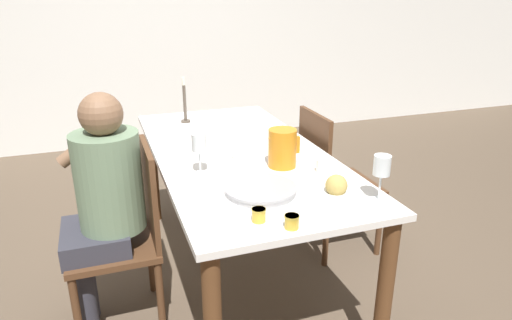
{
  "coord_description": "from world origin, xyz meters",
  "views": [
    {
      "loc": [
        -0.67,
        -2.2,
        1.58
      ],
      "look_at": [
        0.0,
        -0.28,
        0.82
      ],
      "focal_mm": 32.0,
      "sensor_mm": 36.0,
      "label": 1
    }
  ],
  "objects_px": {
    "chair_opposite": "(330,179)",
    "jam_jar_red": "(292,221)",
    "serving_tray": "(261,190)",
    "jam_jar_amber": "(259,214)",
    "chair_person_side": "(128,233)",
    "wine_glass_juice": "(382,168)",
    "red_pitcher": "(282,148)",
    "candlestick_tall": "(185,105)",
    "person_seated": "(103,196)",
    "teacup_across": "(225,155)",
    "bread_plate": "(336,189)",
    "teacup_near_person": "(324,167)",
    "wine_glass_water": "(199,144)"
  },
  "relations": [
    {
      "from": "chair_opposite",
      "to": "jam_jar_red",
      "type": "bearing_deg",
      "value": -35.7
    },
    {
      "from": "serving_tray",
      "to": "jam_jar_amber",
      "type": "height_order",
      "value": "jam_jar_amber"
    },
    {
      "from": "chair_person_side",
      "to": "wine_glass_juice",
      "type": "distance_m",
      "value": 1.22
    },
    {
      "from": "red_pitcher",
      "to": "candlestick_tall",
      "type": "height_order",
      "value": "candlestick_tall"
    },
    {
      "from": "chair_opposite",
      "to": "red_pitcher",
      "type": "height_order",
      "value": "red_pitcher"
    },
    {
      "from": "chair_opposite",
      "to": "red_pitcher",
      "type": "relative_size",
      "value": 4.81
    },
    {
      "from": "serving_tray",
      "to": "chair_person_side",
      "type": "bearing_deg",
      "value": 146.84
    },
    {
      "from": "chair_opposite",
      "to": "serving_tray",
      "type": "xyz_separation_m",
      "value": [
        -0.69,
        -0.63,
        0.3
      ]
    },
    {
      "from": "person_seated",
      "to": "candlestick_tall",
      "type": "distance_m",
      "value": 1.02
    },
    {
      "from": "teacup_across",
      "to": "serving_tray",
      "type": "relative_size",
      "value": 0.39
    },
    {
      "from": "chair_opposite",
      "to": "bread_plate",
      "type": "bearing_deg",
      "value": -27.67
    },
    {
      "from": "chair_opposite",
      "to": "red_pitcher",
      "type": "xyz_separation_m",
      "value": [
        -0.48,
        -0.37,
        0.38
      ]
    },
    {
      "from": "person_seated",
      "to": "serving_tray",
      "type": "distance_m",
      "value": 0.74
    },
    {
      "from": "teacup_across",
      "to": "bread_plate",
      "type": "relative_size",
      "value": 0.55
    },
    {
      "from": "teacup_across",
      "to": "jam_jar_red",
      "type": "xyz_separation_m",
      "value": [
        0.04,
        -0.74,
        -0.0
      ]
    },
    {
      "from": "red_pitcher",
      "to": "bread_plate",
      "type": "height_order",
      "value": "red_pitcher"
    },
    {
      "from": "bread_plate",
      "to": "teacup_across",
      "type": "bearing_deg",
      "value": 121.55
    },
    {
      "from": "wine_glass_juice",
      "to": "bread_plate",
      "type": "distance_m",
      "value": 0.21
    },
    {
      "from": "teacup_near_person",
      "to": "teacup_across",
      "type": "bearing_deg",
      "value": 141.61
    },
    {
      "from": "serving_tray",
      "to": "jam_jar_red",
      "type": "distance_m",
      "value": 0.32
    },
    {
      "from": "bread_plate",
      "to": "jam_jar_amber",
      "type": "distance_m",
      "value": 0.4
    },
    {
      "from": "candlestick_tall",
      "to": "bread_plate",
      "type": "bearing_deg",
      "value": -73.81
    },
    {
      "from": "wine_glass_juice",
      "to": "candlestick_tall",
      "type": "xyz_separation_m",
      "value": [
        -0.52,
        1.42,
        -0.03
      ]
    },
    {
      "from": "chair_person_side",
      "to": "wine_glass_water",
      "type": "height_order",
      "value": "wine_glass_water"
    },
    {
      "from": "teacup_across",
      "to": "candlestick_tall",
      "type": "relative_size",
      "value": 0.41
    },
    {
      "from": "chair_person_side",
      "to": "teacup_near_person",
      "type": "xyz_separation_m",
      "value": [
        0.9,
        -0.25,
        0.31
      ]
    },
    {
      "from": "red_pitcher",
      "to": "teacup_across",
      "type": "relative_size",
      "value": 1.57
    },
    {
      "from": "chair_opposite",
      "to": "wine_glass_water",
      "type": "bearing_deg",
      "value": -69.28
    },
    {
      "from": "person_seated",
      "to": "serving_tray",
      "type": "relative_size",
      "value": 3.8
    },
    {
      "from": "bread_plate",
      "to": "jam_jar_amber",
      "type": "xyz_separation_m",
      "value": [
        -0.39,
        -0.11,
        0.0
      ]
    },
    {
      "from": "chair_person_side",
      "to": "person_seated",
      "type": "height_order",
      "value": "person_seated"
    },
    {
      "from": "chair_opposite",
      "to": "bread_plate",
      "type": "height_order",
      "value": "chair_opposite"
    },
    {
      "from": "chair_person_side",
      "to": "serving_tray",
      "type": "xyz_separation_m",
      "value": [
        0.55,
        -0.36,
        0.3
      ]
    },
    {
      "from": "teacup_near_person",
      "to": "jam_jar_red",
      "type": "distance_m",
      "value": 0.56
    },
    {
      "from": "chair_opposite",
      "to": "red_pitcher",
      "type": "distance_m",
      "value": 0.72
    },
    {
      "from": "jam_jar_red",
      "to": "candlestick_tall",
      "type": "relative_size",
      "value": 0.19
    },
    {
      "from": "red_pitcher",
      "to": "serving_tray",
      "type": "xyz_separation_m",
      "value": [
        -0.2,
        -0.26,
        -0.08
      ]
    },
    {
      "from": "person_seated",
      "to": "wine_glass_water",
      "type": "xyz_separation_m",
      "value": [
        0.45,
        -0.06,
        0.22
      ]
    },
    {
      "from": "person_seated",
      "to": "jam_jar_amber",
      "type": "distance_m",
      "value": 0.81
    },
    {
      "from": "jam_jar_red",
      "to": "candlestick_tall",
      "type": "distance_m",
      "value": 1.52
    },
    {
      "from": "chair_opposite",
      "to": "serving_tray",
      "type": "relative_size",
      "value": 2.94
    },
    {
      "from": "wine_glass_water",
      "to": "person_seated",
      "type": "bearing_deg",
      "value": 172.68
    },
    {
      "from": "teacup_near_person",
      "to": "bread_plate",
      "type": "bearing_deg",
      "value": -104.54
    },
    {
      "from": "teacup_across",
      "to": "candlestick_tall",
      "type": "height_order",
      "value": "candlestick_tall"
    },
    {
      "from": "wine_glass_juice",
      "to": "jam_jar_red",
      "type": "distance_m",
      "value": 0.46
    },
    {
      "from": "red_pitcher",
      "to": "wine_glass_juice",
      "type": "relative_size",
      "value": 0.96
    },
    {
      "from": "teacup_across",
      "to": "bread_plate",
      "type": "distance_m",
      "value": 0.64
    },
    {
      "from": "teacup_across",
      "to": "red_pitcher",
      "type": "bearing_deg",
      "value": -33.67
    },
    {
      "from": "chair_person_side",
      "to": "teacup_near_person",
      "type": "distance_m",
      "value": 0.99
    },
    {
      "from": "candlestick_tall",
      "to": "jam_jar_amber",
      "type": "bearing_deg",
      "value": -90.21
    }
  ]
}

